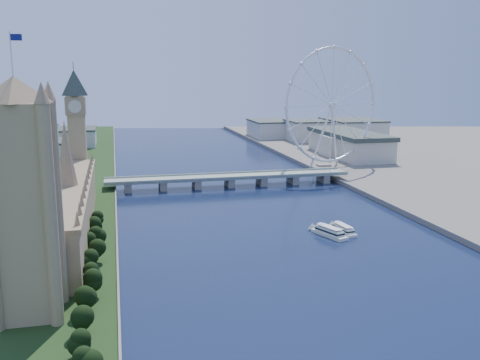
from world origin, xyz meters
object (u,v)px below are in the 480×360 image
object	(u,v)px
london_eye	(332,106)
victoria_tower	(22,192)
tour_boat_far	(343,233)
tour_boat_near	(329,236)

from	to	relation	value
london_eye	victoria_tower	bearing A→B (deg)	-130.35
london_eye	tour_boat_far	distance (m)	237.26
victoria_tower	london_eye	size ratio (longest dim) A/B	0.90
london_eye	tour_boat_far	bearing A→B (deg)	-110.50
victoria_tower	tour_boat_far	distance (m)	203.17
tour_boat_near	tour_boat_far	world-z (taller)	tour_boat_near
tour_boat_far	london_eye	bearing A→B (deg)	62.22
victoria_tower	tour_boat_near	size ratio (longest dim) A/B	3.78
tour_boat_near	tour_boat_far	bearing A→B (deg)	1.11
victoria_tower	london_eye	distance (m)	393.99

